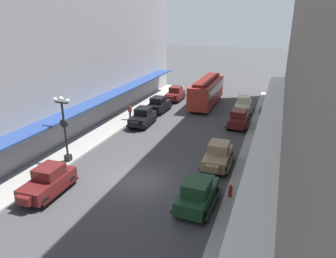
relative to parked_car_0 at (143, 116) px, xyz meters
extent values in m
plane|color=#424244|center=(4.59, -10.86, -0.94)|extent=(200.00, 200.00, 0.00)
cube|color=#A8A59E|center=(-2.91, -10.86, -0.87)|extent=(3.00, 60.00, 0.15)
cube|color=#A8A59E|center=(12.09, -10.86, -0.87)|extent=(3.00, 60.00, 0.15)
cube|color=#939399|center=(-5.66, -10.86, 8.66)|extent=(2.50, 60.00, 19.20)
cube|color=navy|center=(-3.51, -10.86, 2.06)|extent=(1.80, 54.00, 0.16)
cube|color=white|center=(12.69, -10.86, 2.06)|extent=(1.80, 54.00, 0.16)
cube|color=black|center=(0.00, -0.03, -0.20)|extent=(1.85, 3.96, 0.80)
cube|color=black|center=(-0.01, 0.22, 0.55)|extent=(1.51, 1.76, 0.70)
cube|color=#8C9EA8|center=(-0.01, 0.22, 0.55)|extent=(1.43, 1.72, 0.42)
cube|color=black|center=(0.09, -2.16, -0.15)|extent=(0.95, 0.40, 0.52)
cube|color=black|center=(0.95, 0.00, -0.52)|extent=(0.38, 3.52, 0.12)
cube|color=black|center=(-0.95, -0.07, -0.52)|extent=(0.38, 3.52, 0.12)
cylinder|color=black|center=(0.86, -1.37, -0.60)|extent=(0.25, 0.69, 0.68)
cylinder|color=black|center=(-0.75, -1.43, -0.60)|extent=(0.25, 0.69, 0.68)
cylinder|color=black|center=(0.75, 1.36, -0.60)|extent=(0.25, 0.69, 0.68)
cylinder|color=black|center=(-0.86, 1.30, -0.60)|extent=(0.25, 0.69, 0.68)
cube|color=#997F5B|center=(9.29, -6.70, -0.20)|extent=(1.75, 3.92, 0.80)
cube|color=#997F5B|center=(9.28, -6.45, 0.55)|extent=(1.46, 1.72, 0.70)
cube|color=#8C9EA8|center=(9.28, -6.45, 0.55)|extent=(1.39, 1.68, 0.42)
cube|color=#997F5B|center=(9.32, -8.83, -0.15)|extent=(0.94, 0.37, 0.52)
cube|color=#4C3F2D|center=(10.24, -6.68, -0.52)|extent=(0.29, 3.51, 0.12)
cube|color=#4C3F2D|center=(8.34, -6.71, -0.52)|extent=(0.29, 3.51, 0.12)
cylinder|color=black|center=(10.11, -8.05, -0.60)|extent=(0.23, 0.68, 0.68)
cylinder|color=black|center=(8.50, -8.07, -0.60)|extent=(0.23, 0.68, 0.68)
cylinder|color=black|center=(10.08, -5.32, -0.60)|extent=(0.23, 0.68, 0.68)
cylinder|color=black|center=(8.46, -5.34, -0.60)|extent=(0.23, 0.68, 0.68)
cube|color=#591919|center=(-0.07, 10.70, -0.20)|extent=(1.76, 3.92, 0.80)
cube|color=#591919|center=(-0.07, 10.95, 0.55)|extent=(1.46, 1.72, 0.70)
cube|color=#8C9EA8|center=(-0.07, 10.95, 0.55)|extent=(1.39, 1.69, 0.42)
cube|color=#591919|center=(-0.04, 8.57, -0.15)|extent=(0.94, 0.37, 0.52)
cube|color=black|center=(0.88, 10.71, -0.52)|extent=(0.29, 3.51, 0.12)
cube|color=black|center=(-1.02, 10.68, -0.52)|extent=(0.29, 3.51, 0.12)
cylinder|color=black|center=(0.76, 9.34, -0.60)|extent=(0.23, 0.68, 0.68)
cylinder|color=black|center=(-0.86, 9.32, -0.60)|extent=(0.23, 0.68, 0.68)
cylinder|color=black|center=(0.72, 12.07, -0.60)|extent=(0.23, 0.68, 0.68)
cylinder|color=black|center=(-0.90, 12.05, -0.60)|extent=(0.23, 0.68, 0.68)
cube|color=#591919|center=(9.49, 2.90, -0.20)|extent=(1.78, 3.93, 0.80)
cube|color=#591919|center=(9.48, 2.65, 0.55)|extent=(1.47, 1.73, 0.70)
cube|color=#8C9EA8|center=(9.48, 2.65, 0.55)|extent=(1.40, 1.69, 0.42)
cube|color=#591919|center=(9.53, 5.03, -0.15)|extent=(0.94, 0.38, 0.52)
cube|color=black|center=(8.54, 2.92, -0.52)|extent=(0.31, 3.51, 0.12)
cube|color=black|center=(10.44, 2.88, -0.52)|extent=(0.31, 3.51, 0.12)
cylinder|color=black|center=(8.70, 4.28, -0.60)|extent=(0.23, 0.68, 0.68)
cylinder|color=black|center=(10.32, 4.25, -0.60)|extent=(0.23, 0.68, 0.68)
cylinder|color=black|center=(8.65, 1.55, -0.60)|extent=(0.23, 0.68, 0.68)
cylinder|color=black|center=(10.27, 1.52, -0.60)|extent=(0.23, 0.68, 0.68)
cube|color=black|center=(-0.19, 5.09, -0.20)|extent=(1.83, 3.96, 0.80)
cube|color=black|center=(-0.20, 4.84, 0.55)|extent=(1.50, 1.75, 0.70)
cube|color=#8C9EA8|center=(-0.20, 4.84, 0.55)|extent=(1.42, 1.71, 0.42)
cube|color=black|center=(-0.12, 7.21, -0.15)|extent=(0.95, 0.39, 0.52)
cube|color=black|center=(-1.14, 5.12, -0.52)|extent=(0.36, 3.52, 0.12)
cube|color=black|center=(0.76, 5.05, -0.52)|extent=(0.36, 3.52, 0.12)
cylinder|color=black|center=(-0.95, 6.48, -0.60)|extent=(0.24, 0.69, 0.68)
cylinder|color=black|center=(0.66, 6.42, -0.60)|extent=(0.24, 0.69, 0.68)
cylinder|color=black|center=(-1.04, 3.75, -0.60)|extent=(0.24, 0.69, 0.68)
cylinder|color=black|center=(0.57, 3.69, -0.60)|extent=(0.24, 0.69, 0.68)
cube|color=#591919|center=(-0.13, -14.31, -0.20)|extent=(1.81, 3.95, 0.80)
cube|color=#591919|center=(-0.13, -14.06, 0.55)|extent=(1.49, 1.74, 0.70)
cube|color=#8C9EA8|center=(-0.13, -14.06, 0.55)|extent=(1.41, 1.70, 0.42)
cube|color=#591919|center=(-0.07, -16.44, -0.15)|extent=(0.94, 0.39, 0.52)
cube|color=black|center=(0.82, -14.28, -0.52)|extent=(0.34, 3.52, 0.12)
cube|color=black|center=(-1.08, -14.34, -0.52)|extent=(0.34, 3.52, 0.12)
cylinder|color=black|center=(0.72, -15.65, -0.60)|extent=(0.24, 0.69, 0.68)
cylinder|color=black|center=(-0.90, -15.70, -0.60)|extent=(0.24, 0.69, 0.68)
cylinder|color=black|center=(0.64, -12.92, -0.60)|extent=(0.24, 0.69, 0.68)
cylinder|color=black|center=(-0.97, -12.97, -0.60)|extent=(0.24, 0.69, 0.68)
cube|color=beige|center=(9.26, 8.40, -0.20)|extent=(1.86, 3.97, 0.80)
cube|color=beige|center=(9.25, 8.65, 0.55)|extent=(1.51, 1.76, 0.70)
cube|color=#8C9EA8|center=(9.25, 8.65, 0.55)|extent=(1.44, 1.72, 0.42)
cube|color=beige|center=(9.35, 6.27, -0.15)|extent=(0.95, 0.40, 0.52)
cube|color=#6D6856|center=(10.21, 8.43, -0.52)|extent=(0.39, 3.52, 0.12)
cube|color=#6D6856|center=(8.31, 8.36, -0.52)|extent=(0.39, 3.52, 0.12)
cylinder|color=black|center=(10.12, 7.07, -0.60)|extent=(0.25, 0.69, 0.68)
cylinder|color=black|center=(8.51, 7.00, -0.60)|extent=(0.25, 0.69, 0.68)
cylinder|color=black|center=(10.01, 9.79, -0.60)|extent=(0.25, 0.69, 0.68)
cylinder|color=black|center=(8.39, 9.73, -0.60)|extent=(0.25, 0.69, 0.68)
cube|color=#193D23|center=(9.24, -12.40, -0.20)|extent=(1.84, 3.96, 0.80)
cube|color=#193D23|center=(9.23, -12.65, 0.55)|extent=(1.50, 1.75, 0.70)
cube|color=#8C9EA8|center=(9.23, -12.65, 0.55)|extent=(1.43, 1.71, 0.42)
cube|color=#193D23|center=(9.31, -10.27, -0.15)|extent=(0.95, 0.39, 0.52)
cube|color=black|center=(8.29, -12.36, -0.52)|extent=(0.36, 3.52, 0.12)
cube|color=black|center=(10.19, -12.43, -0.52)|extent=(0.36, 3.52, 0.12)
cylinder|color=black|center=(8.48, -11.01, -0.60)|extent=(0.24, 0.69, 0.68)
cylinder|color=black|center=(10.09, -11.06, -0.60)|extent=(0.24, 0.69, 0.68)
cylinder|color=black|center=(8.38, -13.73, -0.60)|extent=(0.24, 0.69, 0.68)
cylinder|color=black|center=(10.00, -13.79, -0.60)|extent=(0.24, 0.69, 0.68)
cube|color=#A52D23|center=(4.42, 9.88, 0.81)|extent=(2.55, 9.61, 2.70)
cube|color=#5B1913|center=(4.42, 9.88, 2.34)|extent=(1.55, 8.65, 0.36)
cube|color=#8C9EA8|center=(4.42, 9.88, 1.28)|extent=(2.57, 8.85, 0.95)
cube|color=black|center=(4.44, 7.00, -0.74)|extent=(2.01, 1.21, 0.40)
cube|color=black|center=(4.40, 12.76, -0.74)|extent=(2.01, 1.21, 0.40)
cube|color=black|center=(-1.81, -10.08, -0.54)|extent=(0.44, 0.44, 0.50)
cylinder|color=black|center=(-1.81, -10.08, 1.81)|extent=(0.16, 0.16, 4.20)
cube|color=black|center=(-1.81, -10.08, 3.91)|extent=(1.10, 0.10, 0.10)
sphere|color=white|center=(-2.36, -10.08, 4.09)|extent=(0.32, 0.32, 0.32)
sphere|color=white|center=(-1.26, -10.08, 4.09)|extent=(0.32, 0.32, 0.32)
sphere|color=white|center=(-1.81, -10.08, 4.19)|extent=(0.36, 0.36, 0.36)
cylinder|color=black|center=(-1.81, -10.08, 2.31)|extent=(0.64, 0.18, 0.64)
cylinder|color=silver|center=(-1.81, -9.98, 2.31)|extent=(0.56, 0.02, 0.56)
cylinder|color=#B21E19|center=(10.94, -10.86, -0.44)|extent=(0.24, 0.24, 0.70)
sphere|color=#B21E19|center=(10.94, -10.86, -0.07)|extent=(0.20, 0.20, 0.20)
cylinder|color=#2D2D33|center=(11.93, 4.52, -0.37)|extent=(0.24, 0.24, 0.85)
cube|color=white|center=(11.93, 4.52, 0.34)|extent=(0.36, 0.22, 0.56)
sphere|color=brown|center=(11.93, 4.52, 0.74)|extent=(0.22, 0.22, 0.22)
cylinder|color=slate|center=(11.55, 4.86, -0.37)|extent=(0.24, 0.24, 0.85)
cube|color=#26262D|center=(11.55, 4.86, 0.34)|extent=(0.36, 0.22, 0.56)
sphere|color=#9E7051|center=(11.55, 4.86, 0.74)|extent=(0.22, 0.22, 0.22)
cylinder|color=black|center=(11.55, 4.86, 0.86)|extent=(0.28, 0.28, 0.04)
cylinder|color=#2D2D33|center=(11.93, -9.87, -0.37)|extent=(0.24, 0.24, 0.85)
cube|color=#26262D|center=(11.93, -9.87, 0.34)|extent=(0.36, 0.22, 0.56)
sphere|color=tan|center=(11.93, -9.87, 0.74)|extent=(0.22, 0.22, 0.22)
cylinder|color=#4C4238|center=(-1.90, 0.86, -0.37)|extent=(0.24, 0.24, 0.85)
cube|color=maroon|center=(-1.90, 0.86, 0.34)|extent=(0.36, 0.22, 0.56)
sphere|color=tan|center=(-1.90, 0.86, 0.74)|extent=(0.22, 0.22, 0.22)
cylinder|color=black|center=(-1.90, 0.86, 0.86)|extent=(0.28, 0.28, 0.04)
cylinder|color=#2D2D33|center=(12.81, 0.73, -0.37)|extent=(0.24, 0.24, 0.85)
cube|color=white|center=(12.81, 0.73, 0.34)|extent=(0.36, 0.22, 0.56)
sphere|color=beige|center=(12.81, 0.73, 0.74)|extent=(0.22, 0.22, 0.22)
cylinder|color=black|center=(12.81, 0.73, 0.86)|extent=(0.28, 0.28, 0.04)
camera|label=1|loc=(13.09, -28.09, 9.93)|focal=33.28mm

